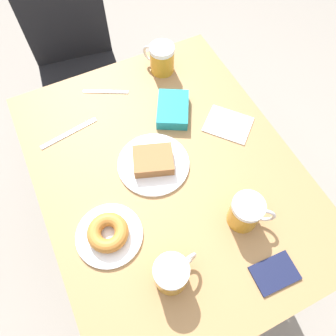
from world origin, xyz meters
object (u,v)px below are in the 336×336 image
(plate_with_cake, at_px, (153,162))
(fork, at_px, (106,92))
(napkin_folded, at_px, (228,124))
(knife, at_px, (69,133))
(beer_mug_right, at_px, (246,212))
(blue_pouch, at_px, (173,109))
(passport_near_edge, at_px, (275,273))
(plate_with_donut, at_px, (108,234))
(chair, at_px, (74,53))
(beer_mug_center, at_px, (161,59))
(beer_mug_left, at_px, (172,274))

(plate_with_cake, distance_m, fork, 0.37)
(napkin_folded, relative_size, knife, 0.94)
(beer_mug_right, distance_m, blue_pouch, 0.46)
(fork, height_order, passport_near_edge, passport_near_edge)
(plate_with_donut, distance_m, passport_near_edge, 0.49)
(beer_mug_right, xyz_separation_m, napkin_folded, (0.14, 0.33, -0.05))
(fork, bearing_deg, napkin_folded, -44.58)
(chair, distance_m, blue_pouch, 0.77)
(fork, bearing_deg, chair, 92.32)
(beer_mug_center, bearing_deg, beer_mug_right, -93.83)
(beer_mug_right, distance_m, napkin_folded, 0.36)
(napkin_folded, bearing_deg, plate_with_donut, -159.49)
(fork, bearing_deg, beer_mug_center, 3.20)
(plate_with_donut, xyz_separation_m, napkin_folded, (0.53, 0.20, -0.02))
(plate_with_donut, relative_size, knife, 0.93)
(napkin_folded, relative_size, passport_near_edge, 1.56)
(beer_mug_center, relative_size, fork, 0.79)
(beer_mug_left, relative_size, fork, 0.85)
(beer_mug_right, height_order, knife, beer_mug_right)
(fork, relative_size, blue_pouch, 0.84)
(plate_with_donut, bearing_deg, beer_mug_center, 51.81)
(napkin_folded, bearing_deg, plate_with_cake, -173.86)
(chair, relative_size, plate_with_donut, 4.69)
(plate_with_donut, relative_size, beer_mug_left, 1.49)
(plate_with_cake, xyz_separation_m, blue_pouch, (0.16, 0.17, 0.00))
(plate_with_donut, bearing_deg, beer_mug_right, -18.36)
(plate_with_cake, bearing_deg, napkin_folded, 6.14)
(passport_near_edge, bearing_deg, plate_with_cake, 108.93)
(beer_mug_right, bearing_deg, fork, 106.59)
(fork, distance_m, passport_near_edge, 0.87)
(beer_mug_right, distance_m, passport_near_edge, 0.19)
(chair, bearing_deg, blue_pouch, -65.80)
(napkin_folded, bearing_deg, beer_mug_right, -113.80)
(beer_mug_left, bearing_deg, beer_mug_center, 66.76)
(beer_mug_right, relative_size, napkin_folded, 0.61)
(beer_mug_left, distance_m, blue_pouch, 0.59)
(napkin_folded, bearing_deg, blue_pouch, 139.05)
(knife, bearing_deg, blue_pouch, -11.77)
(plate_with_cake, bearing_deg, chair, 93.42)
(beer_mug_left, relative_size, blue_pouch, 0.71)
(beer_mug_center, relative_size, knife, 0.58)
(plate_with_cake, bearing_deg, beer_mug_left, -106.62)
(beer_mug_left, xyz_separation_m, napkin_folded, (0.42, 0.39, -0.05))
(plate_with_cake, bearing_deg, beer_mug_right, -60.50)
(beer_mug_center, height_order, blue_pouch, beer_mug_center)
(beer_mug_center, distance_m, blue_pouch, 0.23)
(beer_mug_left, bearing_deg, passport_near_edge, -23.38)
(beer_mug_right, distance_m, knife, 0.67)
(passport_near_edge, distance_m, blue_pouch, 0.64)
(knife, distance_m, blue_pouch, 0.38)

